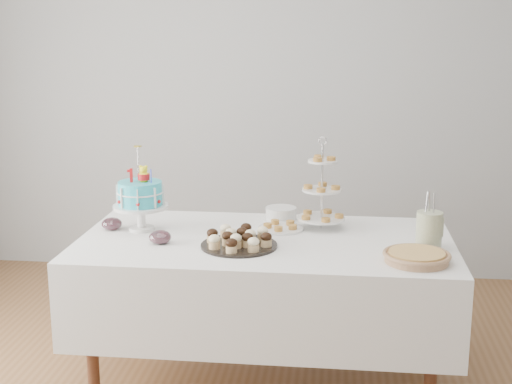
# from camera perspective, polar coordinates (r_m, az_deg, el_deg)

# --- Properties ---
(walls) EXTENTS (5.04, 4.04, 2.70)m
(walls) POSITION_cam_1_polar(r_m,az_deg,el_deg) (3.26, 0.23, 4.49)
(walls) COLOR #ABAEB1
(walls) RESTS_ON floor
(table) EXTENTS (1.92, 1.02, 0.77)m
(table) POSITION_cam_1_polar(r_m,az_deg,el_deg) (3.75, 0.73, -7.10)
(table) COLOR white
(table) RESTS_ON floor
(birthday_cake) EXTENTS (0.30, 0.30, 0.45)m
(birthday_cake) POSITION_cam_1_polar(r_m,az_deg,el_deg) (3.85, -9.20, -1.25)
(birthday_cake) COLOR white
(birthday_cake) RESTS_ON table
(cupcake_tray) EXTENTS (0.38, 0.38, 0.09)m
(cupcake_tray) POSITION_cam_1_polar(r_m,az_deg,el_deg) (3.54, -1.36, -3.73)
(cupcake_tray) COLOR black
(cupcake_tray) RESTS_ON table
(pie) EXTENTS (0.31, 0.31, 0.05)m
(pie) POSITION_cam_1_polar(r_m,az_deg,el_deg) (3.40, 12.73, -5.04)
(pie) COLOR tan
(pie) RESTS_ON table
(tiered_stand) EXTENTS (0.26, 0.26, 0.50)m
(tiered_stand) POSITION_cam_1_polar(r_m,az_deg,el_deg) (3.84, 5.28, 0.13)
(tiered_stand) COLOR silver
(tiered_stand) RESTS_ON table
(plate_stack) EXTENTS (0.18, 0.18, 0.07)m
(plate_stack) POSITION_cam_1_polar(r_m,az_deg,el_deg) (4.05, 2.01, -1.71)
(plate_stack) COLOR white
(plate_stack) RESTS_ON table
(pastry_plate) EXTENTS (0.25, 0.25, 0.04)m
(pastry_plate) POSITION_cam_1_polar(r_m,az_deg,el_deg) (3.84, 1.99, -2.79)
(pastry_plate) COLOR white
(pastry_plate) RESTS_ON table
(jam_bowl_a) EXTENTS (0.11, 0.11, 0.07)m
(jam_bowl_a) POSITION_cam_1_polar(r_m,az_deg,el_deg) (3.63, -7.68, -3.61)
(jam_bowl_a) COLOR silver
(jam_bowl_a) RESTS_ON table
(jam_bowl_b) EXTENTS (0.11, 0.11, 0.07)m
(jam_bowl_b) POSITION_cam_1_polar(r_m,az_deg,el_deg) (3.92, -11.46, -2.52)
(jam_bowl_b) COLOR silver
(jam_bowl_b) RESTS_ON table
(utensil_pitcher) EXTENTS (0.13, 0.13, 0.28)m
(utensil_pitcher) POSITION_cam_1_polar(r_m,az_deg,el_deg) (3.59, 13.69, -2.88)
(utensil_pitcher) COLOR silver
(utensil_pitcher) RESTS_ON table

